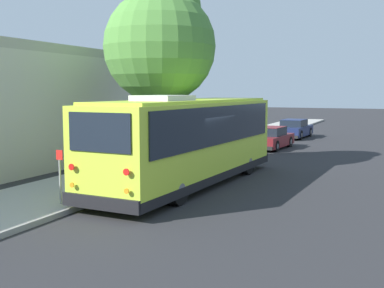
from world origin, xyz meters
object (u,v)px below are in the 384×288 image
object	(u,v)px
sign_post_near	(60,176)
sign_post_far	(104,166)
shuttle_bus	(189,137)
parked_sedan_navy	(294,129)
street_tree	(161,40)
parked_sedan_maroon	(271,138)

from	to	relation	value
sign_post_near	sign_post_far	world-z (taller)	sign_post_near
shuttle_bus	parked_sedan_navy	distance (m)	18.97
sign_post_near	sign_post_far	bearing A→B (deg)	0.00
shuttle_bus	street_tree	distance (m)	5.23
shuttle_bus	sign_post_near	size ratio (longest dim) A/B	6.80
parked_sedan_maroon	sign_post_far	bearing A→B (deg)	176.69
parked_sedan_navy	shuttle_bus	bearing A→B (deg)	-176.85
shuttle_bus	parked_sedan_maroon	world-z (taller)	shuttle_bus
parked_sedan_navy	parked_sedan_maroon	bearing A→B (deg)	-176.60
parked_sedan_navy	sign_post_far	xyz separation A→B (m)	(-21.48, 1.64, 0.31)
street_tree	sign_post_far	world-z (taller)	street_tree
shuttle_bus	sign_post_near	xyz separation A→B (m)	(-4.72, 1.92, -0.77)
parked_sedan_maroon	parked_sedan_navy	bearing A→B (deg)	4.77
parked_sedan_maroon	shuttle_bus	bearing A→B (deg)	-175.62
shuttle_bus	sign_post_far	size ratio (longest dim) A/B	7.04
street_tree	sign_post_near	xyz separation A→B (m)	(-7.35, -0.56, -4.55)
parked_sedan_maroon	sign_post_near	distance (m)	16.73
parked_sedan_navy	street_tree	xyz separation A→B (m)	(-16.31, 2.21, 4.89)
street_tree	sign_post_near	size ratio (longest dim) A/B	5.19
parked_sedan_maroon	sign_post_far	distance (m)	14.57
sign_post_far	shuttle_bus	bearing A→B (deg)	-37.01
parked_sedan_navy	street_tree	distance (m)	17.17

